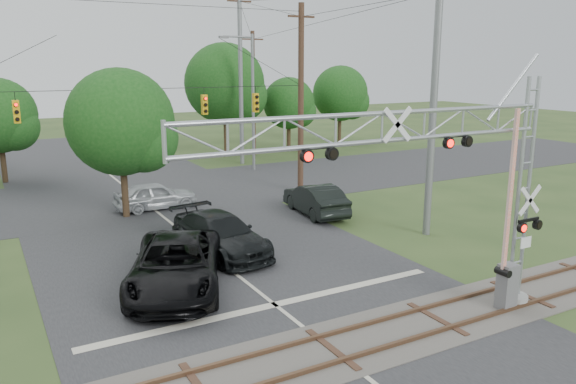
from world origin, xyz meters
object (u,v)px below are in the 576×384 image
crossing_gantry (445,177)px  car_dark (221,235)px  pickup_black (176,265)px  sedan_silver (156,196)px  traffic_signal_span (165,105)px  streetlight (251,96)px

crossing_gantry → car_dark: bearing=107.9°
crossing_gantry → pickup_black: 9.89m
sedan_silver → car_dark: bearing=-178.1°
traffic_signal_span → car_dark: 9.98m
traffic_signal_span → pickup_black: size_ratio=2.87×
pickup_black → streetlight: 23.50m
crossing_gantry → pickup_black: size_ratio=1.85×
traffic_signal_span → streetlight: (8.91, 7.95, -0.13)m
pickup_black → car_dark: size_ratio=1.15×
car_dark → sedan_silver: bearing=84.1°
crossing_gantry → sedan_silver: 19.21m
traffic_signal_span → sedan_silver: size_ratio=4.28×
crossing_gantry → pickup_black: crossing_gantry is taller
traffic_signal_span → sedan_silver: (-0.76, 0.11, -4.98)m
pickup_black → car_dark: bearing=67.8°
traffic_signal_span → car_dark: (-0.48, -8.68, -4.90)m
traffic_signal_span → car_dark: bearing=-93.2°
sedan_silver → streetlight: size_ratio=0.45×
streetlight → car_dark: bearing=-119.5°
streetlight → pickup_black: bearing=-122.3°
crossing_gantry → sedan_silver: crossing_gantry is taller
car_dark → streetlight: size_ratio=0.58×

